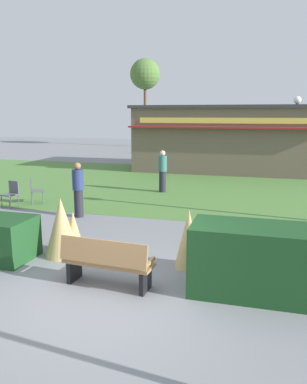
% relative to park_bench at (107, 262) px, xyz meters
% --- Properties ---
extents(ground_plane, '(80.00, 80.00, 0.00)m').
position_rel_park_bench_xyz_m(ground_plane, '(0.20, -0.50, -0.48)').
color(ground_plane, slate).
extents(lawn_patch, '(36.00, 12.00, 0.01)m').
position_rel_park_bench_xyz_m(lawn_patch, '(0.20, 10.73, -0.48)').
color(lawn_patch, '#4C7A38').
rests_on(lawn_patch, ground_plane).
extents(park_bench, '(1.73, 0.64, 0.95)m').
position_rel_park_bench_xyz_m(park_bench, '(0.00, 0.00, 0.00)').
color(park_bench, '#9E7547').
rests_on(park_bench, ground_plane).
extents(hedge_right, '(2.17, 1.10, 1.24)m').
position_rel_park_bench_xyz_m(hedge_right, '(2.57, 0.47, 0.14)').
color(hedge_right, '#19421E').
rests_on(hedge_right, ground_plane).
extents(ornamental_grass_behind_left, '(0.51, 0.51, 0.98)m').
position_rel_park_bench_xyz_m(ornamental_grass_behind_left, '(-1.42, 1.45, 0.01)').
color(ornamental_grass_behind_left, tan).
rests_on(ornamental_grass_behind_left, ground_plane).
extents(ornamental_grass_behind_right, '(0.57, 0.57, 1.24)m').
position_rel_park_bench_xyz_m(ornamental_grass_behind_right, '(1.26, 1.34, 0.14)').
color(ornamental_grass_behind_right, tan).
rests_on(ornamental_grass_behind_right, ground_plane).
extents(ornamental_grass_behind_center, '(0.77, 0.77, 1.33)m').
position_rel_park_bench_xyz_m(ornamental_grass_behind_center, '(-1.58, 1.22, 0.18)').
color(ornamental_grass_behind_center, tan).
rests_on(ornamental_grass_behind_center, ground_plane).
extents(lamppost_far, '(0.36, 0.36, 3.94)m').
position_rel_park_bench_xyz_m(lamppost_far, '(4.10, 13.97, 2.01)').
color(lamppost_far, black).
rests_on(lamppost_far, ground_plane).
extents(food_kiosk, '(10.33, 5.20, 3.56)m').
position_rel_park_bench_xyz_m(food_kiosk, '(0.85, 15.89, 1.31)').
color(food_kiosk, '#6B5B4C').
rests_on(food_kiosk, ground_plane).
extents(cafe_chair_west, '(0.53, 0.53, 0.89)m').
position_rel_park_bench_xyz_m(cafe_chair_west, '(-5.50, 4.90, 0.05)').
color(cafe_chair_west, '#4C5156').
rests_on(cafe_chair_west, ground_plane).
extents(cafe_chair_east, '(0.61, 0.61, 0.89)m').
position_rel_park_bench_xyz_m(cafe_chair_east, '(-5.05, 5.58, 0.05)').
color(cafe_chair_east, '#4C5156').
rests_on(cafe_chair_east, ground_plane).
extents(person_strolling, '(0.34, 0.34, 1.69)m').
position_rel_park_bench_xyz_m(person_strolling, '(-1.22, 8.81, 0.38)').
color(person_strolling, '#23232D').
rests_on(person_strolling, ground_plane).
extents(person_standing, '(0.34, 0.34, 1.69)m').
position_rel_park_bench_xyz_m(person_standing, '(-2.74, 4.38, 0.38)').
color(person_standing, '#23232D').
rests_on(person_standing, ground_plane).
extents(parked_car_west_slot, '(4.20, 2.06, 1.20)m').
position_rel_park_bench_xyz_m(parked_car_west_slot, '(-3.82, 23.92, 0.16)').
color(parked_car_west_slot, black).
rests_on(parked_car_west_slot, ground_plane).
extents(parked_car_center_slot, '(4.28, 2.22, 1.20)m').
position_rel_park_bench_xyz_m(parked_car_center_slot, '(1.09, 23.92, 0.16)').
color(parked_car_center_slot, maroon).
rests_on(parked_car_center_slot, ground_plane).
extents(tree_left_bg, '(2.80, 2.80, 8.10)m').
position_rel_park_bench_xyz_m(tree_left_bg, '(-8.27, 29.60, 6.14)').
color(tree_left_bg, brown).
rests_on(tree_left_bg, ground_plane).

